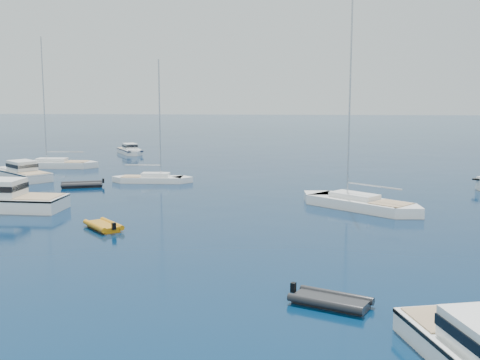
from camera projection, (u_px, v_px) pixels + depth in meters
The scene contains 9 objects.
ground at pixel (170, 312), 26.02m from camera, with size 400.00×400.00×0.00m, color #072A4B.
motor_cruiser_far_l at pixel (22, 179), 64.57m from camera, with size 2.93×9.57×2.51m, color silver, non-canonical shape.
motor_cruiser_horizon at pixel (130, 154), 89.23m from camera, with size 2.29×7.48×1.96m, color white, non-canonical shape.
sailboat_mid_r at pixel (359, 209), 48.57m from camera, with size 3.09×11.89×17.47m, color white, non-canonical shape.
sailboat_centre at pixel (152, 182), 62.24m from camera, with size 2.28×8.76×12.88m, color white, non-canonical shape.
sailboat_far_l at pixel (56, 167), 73.89m from camera, with size 2.86×11.02×16.19m, color silver, non-canonical shape.
tender_yellow at pixel (104, 229), 41.50m from camera, with size 1.93×3.48×0.95m, color #C2770B, non-canonical shape.
tender_grey_near at pixel (331, 306), 26.85m from camera, with size 2.01×3.66×0.95m, color black, non-canonical shape.
tender_grey_far at pixel (82, 187), 59.34m from camera, with size 2.21×4.11×0.95m, color black, non-canonical shape.
Camera 1 is at (4.80, -24.60, 9.50)m, focal length 45.47 mm.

